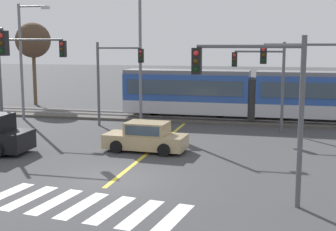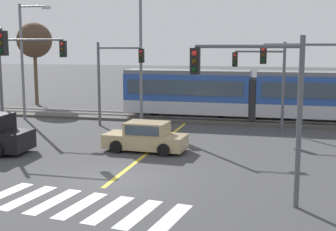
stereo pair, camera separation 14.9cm
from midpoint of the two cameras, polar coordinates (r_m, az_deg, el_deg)
name	(u,v)px [view 1 (the left image)]	position (r m, az deg, el deg)	size (l,w,h in m)	color
ground_plane	(114,180)	(19.26, -6.80, -7.81)	(200.00, 200.00, 0.00)	#3D3D3F
track_bed	(190,118)	(34.31, 2.57, -0.31)	(120.00, 4.00, 0.18)	#4C4742
rail_near	(188,118)	(33.59, 2.33, -0.26)	(120.00, 0.08, 0.10)	#939399
rail_far	(192,115)	(34.99, 2.80, 0.09)	(120.00, 0.08, 0.10)	#939399
light_rail_tram	(253,93)	(33.48, 10.18, 2.72)	(18.50, 2.64, 3.43)	#B7BAC1
crosswalk_stripe_0	(5,194)	(18.40, -19.52, -9.04)	(0.56, 2.80, 0.01)	silver
crosswalk_stripe_1	(29,198)	(17.73, -16.79, -9.59)	(0.56, 2.80, 0.01)	silver
crosswalk_stripe_2	(55,202)	(17.09, -13.85, -10.15)	(0.56, 2.80, 0.01)	silver
crosswalk_stripe_3	(82,205)	(16.51, -10.67, -10.73)	(0.56, 2.80, 0.01)	silver
crosswalk_stripe_4	(111,210)	(15.98, -7.25, -11.31)	(0.56, 2.80, 0.01)	silver
crosswalk_stripe_5	(141,214)	(15.51, -3.61, -11.89)	(0.56, 2.80, 0.01)	silver
crosswalk_stripe_6	(173,219)	(15.10, 0.27, -12.45)	(0.56, 2.80, 0.01)	silver
lane_centre_line	(156,147)	(25.18, -1.67, -3.81)	(0.20, 15.11, 0.01)	gold
sedan_crossing	(146,138)	(24.05, -2.91, -2.72)	(4.28, 2.08, 1.52)	tan
traffic_light_near_right	(262,93)	(15.84, 11.10, 2.68)	(3.75, 0.38, 5.74)	#515459
traffic_light_mid_right	(316,77)	(23.84, 17.38, 4.55)	(4.25, 0.38, 5.74)	#515459
traffic_light_far_right	(265,74)	(29.61, 11.58, 4.95)	(3.25, 0.38, 5.59)	#515459
traffic_light_far_left	(114,71)	(31.22, -6.76, 5.41)	(3.25, 0.38, 5.59)	#515459
traffic_light_mid_left	(22,69)	(27.75, -17.55, 5.46)	(4.25, 0.38, 6.15)	#515459
street_lamp_west	(24,54)	(35.52, -17.28, 7.18)	(2.47, 0.28, 8.29)	slate
street_lamp_centre	(143,50)	(31.36, -3.16, 8.01)	(2.35, 0.28, 8.96)	slate
bare_tree_far_west	(33,41)	(44.02, -16.23, 8.73)	(3.13, 3.13, 7.37)	brown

